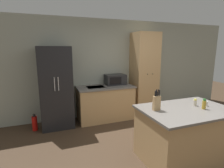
{
  "coord_description": "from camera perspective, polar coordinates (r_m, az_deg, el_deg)",
  "views": [
    {
      "loc": [
        -1.96,
        -2.22,
        1.83
      ],
      "look_at": [
        -0.61,
        1.4,
        1.05
      ],
      "focal_mm": 28.0,
      "sensor_mm": 36.0,
      "label": 1
    }
  ],
  "objects": [
    {
      "name": "refrigerator",
      "position": [
        4.28,
        -17.81,
        -1.1
      ],
      "size": [
        0.72,
        0.69,
        1.89
      ],
      "color": "black",
      "rests_on": "ground_plane"
    },
    {
      "name": "wall_back",
      "position": [
        4.98,
        2.84,
        5.29
      ],
      "size": [
        7.2,
        0.06,
        2.6
      ],
      "color": "#9EA393",
      "rests_on": "ground_plane"
    },
    {
      "name": "spice_bottle_amber_oil",
      "position": [
        3.35,
        28.51,
        -5.74
      ],
      "size": [
        0.04,
        0.04,
        0.08
      ],
      "color": "beige",
      "rests_on": "kitchen_island"
    },
    {
      "name": "back_counter",
      "position": [
        4.61,
        -2.19,
        -6.06
      ],
      "size": [
        1.46,
        0.71,
        0.88
      ],
      "color": "tan",
      "rests_on": "ground_plane"
    },
    {
      "name": "kitchen_island",
      "position": [
        3.25,
        22.64,
        -14.76
      ],
      "size": [
        1.47,
        0.98,
        0.88
      ],
      "color": "tan",
      "rests_on": "ground_plane"
    },
    {
      "name": "fire_extinguisher",
      "position": [
        4.43,
        -23.93,
        -11.6
      ],
      "size": [
        0.12,
        0.12,
        0.39
      ],
      "color": "red",
      "rests_on": "ground_plane"
    },
    {
      "name": "spice_bottle_tall_dark",
      "position": [
        3.28,
        25.48,
        -5.49
      ],
      "size": [
        0.06,
        0.06,
        0.12
      ],
      "color": "beige",
      "rests_on": "kitchen_island"
    },
    {
      "name": "ground_plane",
      "position": [
        3.48,
        19.04,
        -21.01
      ],
      "size": [
        14.0,
        14.0,
        0.0
      ],
      "primitive_type": "plane",
      "color": "#423021"
    },
    {
      "name": "pantry_cabinet",
      "position": [
        4.97,
        10.43,
        3.16
      ],
      "size": [
        0.65,
        0.61,
        2.26
      ],
      "color": "tan",
      "rests_on": "ground_plane"
    },
    {
      "name": "spice_bottle_short_red",
      "position": [
        3.17,
        27.85,
        -5.88
      ],
      "size": [
        0.06,
        0.06,
        0.17
      ],
      "color": "gold",
      "rests_on": "kitchen_island"
    },
    {
      "name": "knife_block",
      "position": [
        2.82,
        14.37,
        -5.83
      ],
      "size": [
        0.11,
        0.06,
        0.34
      ],
      "color": "tan",
      "rests_on": "kitchen_island"
    },
    {
      "name": "microwave",
      "position": [
        4.7,
        1.05,
        1.48
      ],
      "size": [
        0.53,
        0.39,
        0.27
      ],
      "color": "#232326",
      "rests_on": "back_counter"
    }
  ]
}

